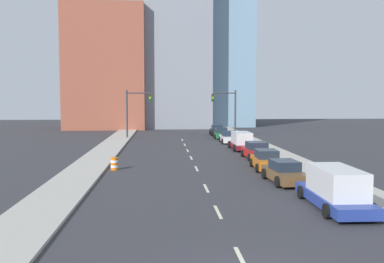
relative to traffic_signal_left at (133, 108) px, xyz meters
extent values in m
cube|color=#ADA89E|center=(-1.92, 3.15, -4.07)|extent=(3.00, 98.77, 0.16)
cube|color=#ADA89E|center=(14.85, 3.15, -4.07)|extent=(3.00, 98.77, 0.16)
cube|color=beige|center=(6.46, -44.24, -4.14)|extent=(0.16, 2.40, 0.01)
cube|color=beige|center=(6.46, -38.19, -4.14)|extent=(0.16, 2.40, 0.01)
cube|color=beige|center=(6.46, -32.79, -4.14)|extent=(0.16, 2.40, 0.01)
cube|color=beige|center=(6.46, -25.56, -4.14)|extent=(0.16, 2.40, 0.01)
cube|color=beige|center=(6.46, -19.49, -4.14)|extent=(0.16, 2.40, 0.01)
cube|color=beige|center=(6.46, -13.96, -4.14)|extent=(0.16, 2.40, 0.01)
cube|color=beige|center=(6.46, -8.37, -4.14)|extent=(0.16, 2.40, 0.01)
cube|color=beige|center=(6.46, -2.50, -4.14)|extent=(0.16, 2.40, 0.01)
cube|color=#9E513D|center=(-6.12, 22.82, 6.69)|extent=(14.00, 16.00, 21.67)
cube|color=gray|center=(6.76, 26.82, 11.51)|extent=(12.00, 20.00, 31.31)
cube|color=#7A9EB7|center=(14.84, 30.82, 12.22)|extent=(13.00, 20.00, 32.74)
cylinder|color=#38383D|center=(-0.89, 0.00, -0.88)|extent=(0.24, 0.24, 6.54)
cylinder|color=#38383D|center=(0.67, 0.00, 1.99)|extent=(3.12, 0.16, 0.16)
cube|color=#194C1E|center=(2.23, 0.00, 1.36)|extent=(0.34, 0.32, 1.10)
cylinder|color=#4C0C0C|center=(2.23, -0.17, 1.70)|extent=(0.22, 0.04, 0.22)
cylinder|color=yellow|center=(2.23, -0.17, 1.36)|extent=(0.22, 0.04, 0.22)
cylinder|color=#0C3F14|center=(2.23, -0.17, 1.02)|extent=(0.22, 0.04, 0.22)
cylinder|color=#38383D|center=(13.86, 0.00, -0.88)|extent=(0.24, 0.24, 6.54)
cylinder|color=#38383D|center=(12.30, 0.00, 1.99)|extent=(3.12, 0.16, 0.16)
cube|color=#194C1E|center=(10.74, 0.00, 1.36)|extent=(0.34, 0.32, 1.10)
cylinder|color=#4C0C0C|center=(10.74, -0.17, 1.70)|extent=(0.22, 0.04, 0.22)
cylinder|color=yellow|center=(10.74, -0.17, 1.36)|extent=(0.22, 0.04, 0.22)
cylinder|color=#0C3F14|center=(10.74, -0.17, 1.02)|extent=(0.22, 0.04, 0.22)
cylinder|color=orange|center=(0.23, -25.73, -4.05)|extent=(0.56, 0.56, 0.19)
cylinder|color=white|center=(0.23, -25.73, -3.86)|extent=(0.56, 0.56, 0.19)
cylinder|color=orange|center=(0.23, -25.73, -3.67)|extent=(0.56, 0.56, 0.19)
cylinder|color=white|center=(0.23, -25.73, -3.48)|extent=(0.56, 0.56, 0.19)
cylinder|color=orange|center=(0.23, -25.73, -3.29)|extent=(0.56, 0.56, 0.19)
cube|color=navy|center=(12.27, -37.78, -3.70)|extent=(2.18, 6.27, 0.52)
cube|color=silver|center=(12.26, -38.09, -2.78)|extent=(1.88, 3.90, 1.32)
cylinder|color=black|center=(11.27, -35.83, -3.80)|extent=(0.24, 0.70, 0.69)
cylinder|color=black|center=(13.37, -35.88, -3.80)|extent=(0.24, 0.70, 0.69)
cylinder|color=black|center=(11.17, -39.69, -3.80)|extent=(0.24, 0.70, 0.69)
cylinder|color=black|center=(13.27, -39.74, -3.80)|extent=(0.24, 0.70, 0.69)
cube|color=brown|center=(11.62, -31.47, -3.63)|extent=(1.96, 4.65, 0.65)
cube|color=#1E2838|center=(11.62, -31.47, -3.00)|extent=(1.63, 2.13, 0.61)
cylinder|color=black|center=(10.65, -30.10, -3.80)|extent=(0.25, 0.71, 0.70)
cylinder|color=black|center=(12.46, -30.01, -3.80)|extent=(0.25, 0.71, 0.70)
cylinder|color=black|center=(10.79, -32.93, -3.80)|extent=(0.25, 0.71, 0.70)
cylinder|color=black|center=(12.60, -32.84, -3.80)|extent=(0.25, 0.71, 0.70)
cube|color=orange|center=(11.74, -26.25, -3.62)|extent=(1.98, 4.48, 0.70)
cube|color=#1E2838|center=(11.74, -26.25, -2.96)|extent=(1.66, 2.05, 0.63)
cylinder|color=black|center=(10.89, -24.85, -3.82)|extent=(0.25, 0.66, 0.65)
cylinder|color=black|center=(12.73, -24.93, -3.82)|extent=(0.25, 0.66, 0.65)
cylinder|color=black|center=(10.76, -27.57, -3.82)|extent=(0.25, 0.66, 0.65)
cylinder|color=black|center=(12.60, -27.66, -3.82)|extent=(0.25, 0.66, 0.65)
cube|color=red|center=(12.30, -20.36, -3.62)|extent=(2.02, 4.59, 0.70)
cube|color=#1E2838|center=(12.30, -20.36, -2.95)|extent=(1.72, 2.09, 0.64)
cylinder|color=black|center=(11.28, -18.98, -3.83)|extent=(0.24, 0.64, 0.63)
cylinder|color=black|center=(13.24, -18.93, -3.83)|extent=(0.24, 0.64, 0.63)
cylinder|color=black|center=(11.36, -21.80, -3.83)|extent=(0.24, 0.64, 0.63)
cylinder|color=black|center=(13.32, -21.74, -3.83)|extent=(0.24, 0.64, 0.63)
cube|color=maroon|center=(12.18, -13.54, -3.72)|extent=(1.96, 5.49, 0.46)
cube|color=silver|center=(12.18, -13.81, -2.88)|extent=(1.72, 3.41, 1.23)
cylinder|color=black|center=(11.18, -11.84, -3.79)|extent=(0.22, 0.72, 0.72)
cylinder|color=black|center=(13.18, -11.84, -3.79)|extent=(0.22, 0.72, 0.72)
cylinder|color=black|center=(11.17, -15.24, -3.79)|extent=(0.22, 0.72, 0.72)
cylinder|color=black|center=(13.17, -15.24, -3.79)|extent=(0.22, 0.72, 0.72)
cube|color=silver|center=(11.97, -6.60, -3.63)|extent=(1.93, 4.39, 0.67)
cube|color=#1E2838|center=(11.97, -6.60, -2.99)|extent=(1.67, 1.99, 0.61)
cylinder|color=black|center=(11.02, -5.23, -3.82)|extent=(0.23, 0.66, 0.66)
cylinder|color=black|center=(12.95, -5.26, -3.82)|extent=(0.23, 0.66, 0.66)
cylinder|color=black|center=(10.98, -7.93, -3.82)|extent=(0.23, 0.66, 0.66)
cylinder|color=black|center=(12.91, -7.96, -3.82)|extent=(0.23, 0.66, 0.66)
cube|color=#1E6033|center=(11.85, -0.49, -3.65)|extent=(1.92, 4.67, 0.66)
cube|color=#1E2838|center=(11.85, -0.49, -3.01)|extent=(1.60, 2.14, 0.60)
cylinder|color=black|center=(11.02, 0.97, -3.84)|extent=(0.25, 0.63, 0.62)
cylinder|color=black|center=(12.80, 0.89, -3.84)|extent=(0.25, 0.63, 0.62)
cylinder|color=black|center=(10.89, -1.87, -3.84)|extent=(0.25, 0.63, 0.62)
cylinder|color=black|center=(12.67, -1.95, -3.84)|extent=(0.25, 0.63, 0.62)
cube|color=black|center=(11.94, 4.75, -3.63)|extent=(1.84, 4.28, 0.69)
cube|color=#1E2838|center=(11.94, 4.75, -2.98)|extent=(1.58, 1.95, 0.62)
cylinder|color=black|center=(11.07, 6.08, -3.84)|extent=(0.23, 0.63, 0.63)
cylinder|color=black|center=(12.88, 6.04, -3.84)|extent=(0.23, 0.63, 0.63)
cylinder|color=black|center=(11.01, 3.45, -3.84)|extent=(0.23, 0.63, 0.63)
cylinder|color=black|center=(12.81, 3.41, -3.84)|extent=(0.23, 0.63, 0.63)
camera|label=1|loc=(3.84, -58.00, 1.22)|focal=40.00mm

